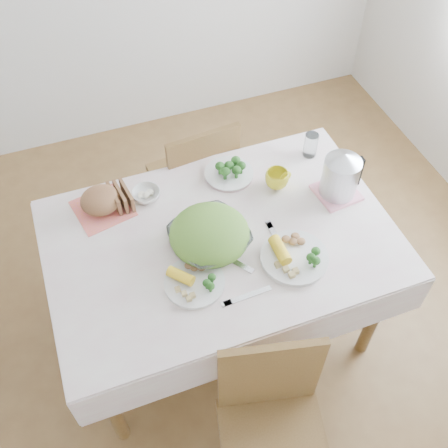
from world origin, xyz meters
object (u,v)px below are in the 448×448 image
object	(u,v)px
dining_table	(222,286)
salad_bowl	(210,238)
dinner_plate_left	(194,283)
electric_kettle	(340,175)
chair_near	(275,444)
chair_far	(192,175)
dinner_plate_right	(294,258)
yellow_mug	(277,179)

from	to	relation	value
dining_table	salad_bowl	world-z (taller)	salad_bowl
dining_table	dinner_plate_left	bearing A→B (deg)	-134.22
salad_bowl	dinner_plate_left	world-z (taller)	salad_bowl
electric_kettle	salad_bowl	bearing A→B (deg)	-167.87
chair_near	chair_far	xyz separation A→B (m)	(0.15, 1.49, 0.00)
chair_far	chair_near	bearing A→B (deg)	78.54
dinner_plate_right	salad_bowl	bearing A→B (deg)	146.42
dining_table	dinner_plate_right	size ratio (longest dim) A/B	4.89
salad_bowl	dining_table	bearing A→B (deg)	15.58
yellow_mug	electric_kettle	bearing A→B (deg)	-30.75
chair_far	electric_kettle	world-z (taller)	electric_kettle
chair_near	electric_kettle	world-z (taller)	electric_kettle
salad_bowl	dinner_plate_left	distance (m)	0.22
dinner_plate_right	dinner_plate_left	bearing A→B (deg)	176.28
salad_bowl	electric_kettle	distance (m)	0.66
yellow_mug	salad_bowl	bearing A→B (deg)	-152.01
chair_far	dinner_plate_right	xyz separation A→B (m)	(0.17, -0.91, 0.31)
dinner_plate_left	electric_kettle	bearing A→B (deg)	17.65
dining_table	chair_near	distance (m)	0.81
dining_table	salad_bowl	distance (m)	0.43
dinner_plate_right	yellow_mug	bearing A→B (deg)	76.14
dinner_plate_left	dinner_plate_right	size ratio (longest dim) A/B	0.87
dinner_plate_left	dining_table	bearing A→B (deg)	45.78
chair_far	dinner_plate_left	bearing A→B (deg)	67.83
chair_near	dinner_plate_left	bearing A→B (deg)	113.08
chair_near	dinner_plate_left	size ratio (longest dim) A/B	3.66
dining_table	dinner_plate_right	distance (m)	0.52
dining_table	dinner_plate_left	world-z (taller)	dinner_plate_left
chair_far	dinner_plate_right	bearing A→B (deg)	94.84
yellow_mug	electric_kettle	xyz separation A→B (m)	(0.24, -0.14, 0.08)
chair_near	chair_far	size ratio (longest dim) A/B	1.01
chair_far	dinner_plate_left	size ratio (longest dim) A/B	3.64
chair_far	dinner_plate_left	world-z (taller)	chair_far
yellow_mug	chair_near	bearing A→B (deg)	-112.96
chair_far	dinner_plate_right	world-z (taller)	chair_far
dining_table	chair_near	xyz separation A→B (m)	(-0.07, -0.80, 0.09)
dining_table	chair_far	xyz separation A→B (m)	(0.08, 0.69, 0.09)
electric_kettle	yellow_mug	bearing A→B (deg)	154.98
dinner_plate_left	dinner_plate_right	world-z (taller)	dinner_plate_right
dining_table	electric_kettle	distance (m)	0.78
dinner_plate_left	chair_far	bearing A→B (deg)	73.49
dining_table	chair_near	size ratio (longest dim) A/B	1.54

